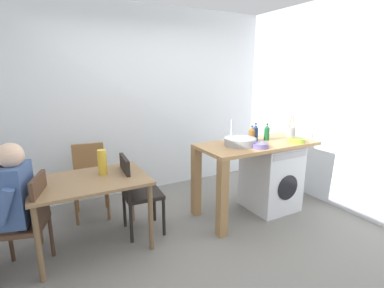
{
  "coord_description": "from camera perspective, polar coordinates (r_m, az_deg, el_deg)",
  "views": [
    {
      "loc": [
        -1.32,
        -2.36,
        1.76
      ],
      "look_at": [
        0.19,
        0.45,
        0.97
      ],
      "focal_mm": 26.97,
      "sensor_mm": 36.0,
      "label": 1
    }
  ],
  "objects": [
    {
      "name": "washing_machine",
      "position": [
        3.96,
        15.27,
        -6.27
      ],
      "size": [
        0.6,
        0.61,
        0.86
      ],
      "color": "silver",
      "rests_on": "ground_plane"
    },
    {
      "name": "seated_person",
      "position": [
        2.98,
        -32.82,
        -9.86
      ],
      "size": [
        0.55,
        0.54,
        1.2
      ],
      "rotation": [
        0.0,
        0.0,
        1.29
      ],
      "color": "#595651",
      "rests_on": "ground_plane"
    },
    {
      "name": "chair_person_seat",
      "position": [
        2.99,
        -29.46,
        -12.77
      ],
      "size": [
        0.5,
        0.5,
        0.9
      ],
      "rotation": [
        0.0,
        0.0,
        1.29
      ],
      "color": "#4C3323",
      "rests_on": "ground_plane"
    },
    {
      "name": "bottle_tall_green",
      "position": [
        3.68,
        11.75,
        1.85
      ],
      "size": [
        0.08,
        0.08,
        0.21
      ],
      "color": "brown",
      "rests_on": "kitchen_counter"
    },
    {
      "name": "mixing_bowl",
      "position": [
        3.41,
        13.27,
        -0.22
      ],
      "size": [
        0.2,
        0.2,
        0.05
      ],
      "color": "slate",
      "rests_on": "kitchen_counter"
    },
    {
      "name": "bottle_clear_small",
      "position": [
        3.81,
        14.58,
        2.19
      ],
      "size": [
        0.07,
        0.07,
        0.22
      ],
      "color": "#19592D",
      "rests_on": "kitchen_counter"
    },
    {
      "name": "wall_back",
      "position": [
        4.34,
        -10.58,
        8.2
      ],
      "size": [
        4.6,
        0.1,
        2.7
      ],
      "primitive_type": "cube",
      "color": "silver",
      "rests_on": "ground_plane"
    },
    {
      "name": "sink_basin",
      "position": [
        3.48,
        9.5,
        0.46
      ],
      "size": [
        0.38,
        0.38,
        0.09
      ],
      "primitive_type": "cylinder",
      "color": "#9EA0A5",
      "rests_on": "kitchen_counter"
    },
    {
      "name": "scissors",
      "position": [
        3.55,
        13.18,
        -0.14
      ],
      "size": [
        0.15,
        0.06,
        0.01
      ],
      "color": "#B2B2B7",
      "rests_on": "kitchen_counter"
    },
    {
      "name": "kitchen_counter",
      "position": [
        3.56,
        10.02,
        -2.64
      ],
      "size": [
        1.5,
        0.68,
        0.92
      ],
      "color": "tan",
      "rests_on": "ground_plane"
    },
    {
      "name": "utensil_crock",
      "position": [
        4.1,
        19.0,
        2.28
      ],
      "size": [
        0.11,
        0.11,
        0.3
      ],
      "color": "gray",
      "rests_on": "kitchen_counter"
    },
    {
      "name": "vase",
      "position": [
        3.11,
        -17.32,
        -3.42
      ],
      "size": [
        0.09,
        0.09,
        0.26
      ],
      "primitive_type": "cylinder",
      "color": "gold",
      "rests_on": "dining_table"
    },
    {
      "name": "wall_counter_side",
      "position": [
        4.22,
        27.49,
        6.74
      ],
      "size": [
        0.1,
        3.8,
        2.7
      ],
      "primitive_type": "cube",
      "color": "silver",
      "rests_on": "ground_plane"
    },
    {
      "name": "dining_table",
      "position": [
        3.07,
        -19.41,
        -8.28
      ],
      "size": [
        1.1,
        0.76,
        0.74
      ],
      "color": "olive",
      "rests_on": "ground_plane"
    },
    {
      "name": "bottle_squat_brown",
      "position": [
        3.76,
        12.44,
        2.21
      ],
      "size": [
        0.07,
        0.07,
        0.22
      ],
      "color": "navy",
      "rests_on": "kitchen_counter"
    },
    {
      "name": "colander",
      "position": [
        3.8,
        20.07,
        0.73
      ],
      "size": [
        0.2,
        0.2,
        0.06
      ],
      "color": "#A8C63D",
      "rests_on": "kitchen_counter"
    },
    {
      "name": "chair_opposite",
      "position": [
        3.26,
        -11.04,
        -8.96
      ],
      "size": [
        0.43,
        0.43,
        0.9
      ],
      "rotation": [
        0.0,
        0.0,
        -1.65
      ],
      "color": "black",
      "rests_on": "ground_plane"
    },
    {
      "name": "chair_spare_by_wall",
      "position": [
        3.85,
        -19.52,
        -5.95
      ],
      "size": [
        0.45,
        0.45,
        0.9
      ],
      "rotation": [
        0.0,
        0.0,
        3.0
      ],
      "color": "olive",
      "rests_on": "ground_plane"
    },
    {
      "name": "tap",
      "position": [
        3.6,
        7.81,
        2.52
      ],
      "size": [
        0.02,
        0.02,
        0.28
      ],
      "primitive_type": "cylinder",
      "color": "#B2B2B7",
      "rests_on": "kitchen_counter"
    },
    {
      "name": "ground_plane",
      "position": [
        3.23,
        0.8,
        -19.16
      ],
      "size": [
        5.46,
        5.46,
        0.0
      ],
      "primitive_type": "plane",
      "color": "slate"
    }
  ]
}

